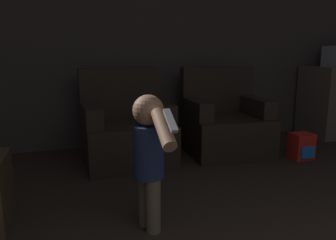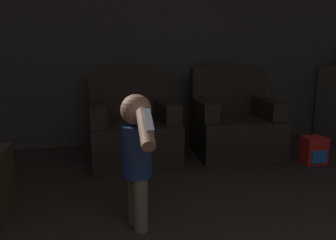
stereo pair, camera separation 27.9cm
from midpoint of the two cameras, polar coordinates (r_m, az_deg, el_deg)
wall_back at (r=4.17m, az=-4.79°, el=13.71°), size 8.40×0.05×2.60m
armchair_left at (r=3.51m, az=-9.62°, el=-1.81°), size 0.91×0.86×0.98m
armchair_right at (r=3.84m, az=7.73°, el=-0.65°), size 0.93×0.88×0.98m
person_toddler at (r=2.07m, az=-7.19°, el=-5.62°), size 0.19×0.60×0.88m
toy_backpack at (r=3.80m, az=20.31°, el=-4.35°), size 0.23×0.21×0.28m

